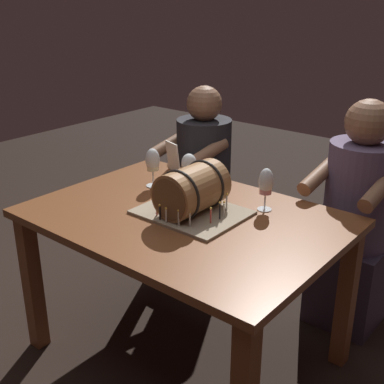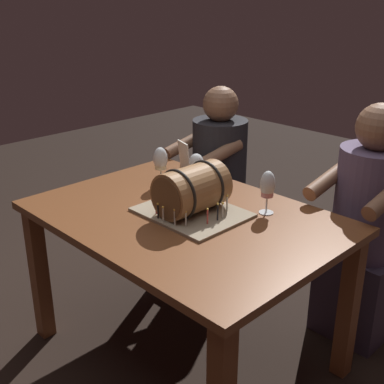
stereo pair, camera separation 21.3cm
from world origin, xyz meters
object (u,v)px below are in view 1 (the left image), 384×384
object	(u,v)px
wine_glass_rose	(266,184)
menu_card	(173,157)
barrel_cake	(192,192)
wine_glass_red	(189,165)
wine_glass_white	(153,162)
person_seated_left	(203,188)
person_seated_right	(354,227)
dining_table	(185,236)

from	to	relation	value
wine_glass_rose	menu_card	distance (m)	0.66
barrel_cake	wine_glass_red	world-z (taller)	barrel_cake
barrel_cake	wine_glass_white	bearing A→B (deg)	159.22
person_seated_left	person_seated_right	size ratio (longest dim) A/B	0.96
menu_card	person_seated_left	world-z (taller)	person_seated_left
wine_glass_rose	barrel_cake	bearing A→B (deg)	-133.25
wine_glass_white	menu_card	xyz separation A→B (m)	(-0.07, 0.23, -0.05)
wine_glass_rose	wine_glass_white	xyz separation A→B (m)	(-0.58, -0.10, 0.00)
wine_glass_white	dining_table	bearing A→B (deg)	-25.36
person_seated_right	wine_glass_white	bearing A→B (deg)	-144.89
menu_card	person_seated_right	xyz separation A→B (m)	(0.88, 0.35, -0.27)
barrel_cake	wine_glass_white	xyz separation A→B (m)	(-0.36, 0.14, 0.03)
wine_glass_rose	person_seated_right	size ratio (longest dim) A/B	0.16
dining_table	barrel_cake	bearing A→B (deg)	53.83
wine_glass_red	wine_glass_white	world-z (taller)	wine_glass_white
dining_table	wine_glass_white	xyz separation A→B (m)	(-0.34, 0.16, 0.23)
dining_table	wine_glass_rose	distance (m)	0.42
dining_table	menu_card	bearing A→B (deg)	136.58
wine_glass_red	person_seated_left	bearing A→B (deg)	120.54
wine_glass_red	person_seated_right	bearing A→B (deg)	34.51
wine_glass_white	person_seated_right	distance (m)	1.04
wine_glass_red	barrel_cake	bearing A→B (deg)	-48.05
dining_table	person_seated_right	size ratio (longest dim) A/B	1.12
barrel_cake	person_seated_left	size ratio (longest dim) A/B	0.39
menu_card	wine_glass_red	bearing A→B (deg)	-12.40
dining_table	person_seated_left	size ratio (longest dim) A/B	1.16
wine_glass_rose	dining_table	bearing A→B (deg)	-132.62
dining_table	wine_glass_rose	bearing A→B (deg)	47.38
wine_glass_rose	menu_card	bearing A→B (deg)	168.78
wine_glass_rose	wine_glass_white	world-z (taller)	same
wine_glass_white	person_seated_left	xyz separation A→B (m)	(-0.13, 0.57, -0.34)
dining_table	barrel_cake	distance (m)	0.21
person_seated_left	wine_glass_rose	bearing A→B (deg)	-33.64
wine_glass_red	person_seated_right	world-z (taller)	person_seated_right
dining_table	menu_card	xyz separation A→B (m)	(-0.41, 0.39, 0.18)
barrel_cake	person_seated_left	distance (m)	0.92
barrel_cake	person_seated_right	world-z (taller)	person_seated_right
wine_glass_rose	wine_glass_white	bearing A→B (deg)	-170.40
wine_glass_red	person_seated_right	xyz separation A→B (m)	(0.67, 0.46, -0.30)
wine_glass_red	wine_glass_rose	distance (m)	0.44
wine_glass_white	person_seated_left	world-z (taller)	person_seated_left
wine_glass_red	wine_glass_rose	bearing A→B (deg)	-1.34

